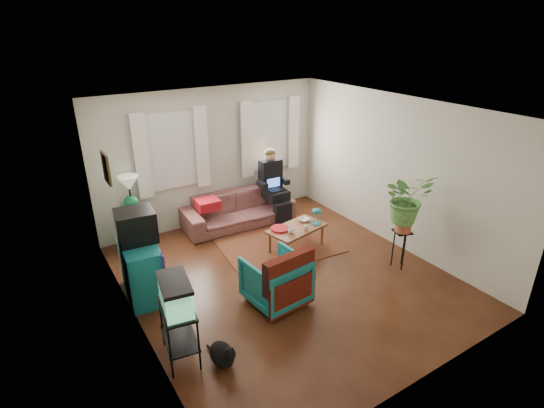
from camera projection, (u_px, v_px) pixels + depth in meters
floor at (286, 277)px, 6.62m from camera, size 4.50×5.00×0.01m
ceiling at (288, 110)px, 5.58m from camera, size 4.50×5.00×0.01m
wall_back at (213, 157)px, 8.03m from camera, size 4.50×0.01×2.60m
wall_front at (430, 285)px, 4.16m from camera, size 4.50×0.01×2.60m
wall_left at (129, 241)px, 4.99m from camera, size 0.01×5.00×2.60m
wall_right at (396, 173)px, 7.20m from camera, size 0.01×5.00×2.60m
window_left at (171, 151)px, 7.52m from camera, size 1.08×0.04×1.38m
window_right at (269, 135)px, 8.53m from camera, size 1.08×0.04×1.38m
curtains_left at (173, 152)px, 7.46m from camera, size 1.36×0.06×1.50m
curtains_right at (271, 136)px, 8.47m from camera, size 1.36×0.06×1.50m
picture_frame at (107, 168)px, 5.41m from camera, size 0.04×0.32×0.40m
area_rug at (277, 243)px, 7.60m from camera, size 2.17×1.82×0.01m
sofa at (238, 205)px, 8.17m from camera, size 2.18×0.96×0.84m
seated_person at (273, 187)px, 8.43m from camera, size 0.57×0.69×1.27m
side_table at (135, 227)px, 7.46m from camera, size 0.53×0.53×0.68m
table_lamp at (130, 194)px, 7.21m from camera, size 0.40×0.40×0.62m
dresser at (142, 269)px, 6.05m from camera, size 0.56×0.98×0.84m
crt_tv at (136, 226)px, 5.87m from camera, size 0.56×0.52×0.45m
aquarium_stand at (180, 333)px, 4.92m from camera, size 0.45×0.68×0.71m
aquarium at (175, 294)px, 4.70m from camera, size 0.41×0.62×0.37m
black_cat at (222, 352)px, 4.89m from camera, size 0.30×0.43×0.34m
armchair at (276, 278)px, 5.90m from camera, size 0.82×0.78×0.78m
serape_throw at (290, 277)px, 5.62m from camera, size 0.80×0.25×0.64m
coffee_table at (296, 238)px, 7.36m from camera, size 1.09×0.73×0.42m
cup_a at (291, 231)px, 7.06m from camera, size 0.13×0.13×0.09m
cup_b at (306, 227)px, 7.18m from camera, size 0.11×0.11×0.09m
bowl at (304, 220)px, 7.50m from camera, size 0.23×0.23×0.05m
snack_tray at (280, 229)px, 7.19m from camera, size 0.36×0.36×0.04m
birdcage at (316, 216)px, 7.35m from camera, size 0.19×0.19×0.29m
plant_stand at (400, 249)px, 6.79m from camera, size 0.34×0.34×0.64m
potted_plant at (406, 206)px, 6.48m from camera, size 0.88×0.81×0.81m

